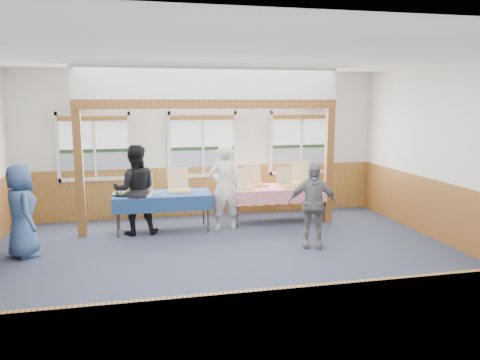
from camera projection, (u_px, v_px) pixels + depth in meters
name	position (u px, v px, depth m)	size (l,w,h in m)	color
floor	(235.00, 267.00, 7.28)	(8.00, 8.00, 0.00)	#282E41
ceiling	(235.00, 55.00, 6.74)	(8.00, 8.00, 0.00)	white
wall_back	(202.00, 144.00, 10.38)	(8.00, 8.00, 0.00)	silver
wall_front	(327.00, 224.00, 3.64)	(8.00, 8.00, 0.00)	silver
wall_right	(467.00, 158.00, 7.86)	(8.00, 8.00, 0.00)	silver
wainscot_back	(203.00, 191.00, 10.53)	(7.98, 0.05, 1.10)	brown
wainscot_front	(322.00, 347.00, 3.84)	(7.98, 0.05, 1.10)	brown
wainscot_right	(461.00, 219.00, 8.03)	(0.05, 6.98, 1.10)	brown
window_left	(94.00, 143.00, 9.84)	(1.56, 0.10, 1.46)	silver
window_mid	(203.00, 141.00, 10.33)	(1.56, 0.10, 1.46)	silver
window_right	(301.00, 139.00, 10.82)	(1.56, 0.10, 1.46)	silver
post_left	(79.00, 174.00, 8.76)	(0.15, 0.15, 2.40)	#5C2B14
post_right	(329.00, 166.00, 9.83)	(0.15, 0.15, 2.40)	#5C2B14
cross_beam	(210.00, 104.00, 9.08)	(5.15, 0.18, 0.18)	#5C2B14
table_left	(162.00, 196.00, 9.19)	(1.94, 0.94, 0.76)	#2F2F2F
table_right	(276.00, 189.00, 9.91)	(2.08, 1.15, 0.76)	#2F2F2F
pizza_box_a	(142.00, 192.00, 8.98)	(0.46, 0.53, 0.42)	beige
pizza_box_b	(179.00, 188.00, 9.40)	(0.43, 0.52, 0.46)	beige
pizza_box_c	(242.00, 186.00, 9.64)	(0.45, 0.51, 0.41)	beige
pizza_box_d	(257.00, 183.00, 10.00)	(0.47, 0.53, 0.41)	beige
pizza_box_e	(288.00, 184.00, 9.87)	(0.42, 0.49, 0.40)	beige
pizza_box_f	(303.00, 181.00, 10.17)	(0.54, 0.61, 0.47)	beige
veggie_tray	(123.00, 193.00, 9.02)	(0.40, 0.40, 0.09)	black
drink_glass	(318.00, 184.00, 9.83)	(0.07, 0.07, 0.15)	olive
woman_white	(224.00, 187.00, 9.21)	(0.63, 0.41, 1.73)	silver
woman_black	(135.00, 190.00, 8.96)	(0.84, 0.66, 1.73)	black
man_blue	(22.00, 211.00, 7.65)	(0.76, 0.49, 1.55)	#365487
person_grey	(313.00, 205.00, 8.18)	(0.89, 0.37, 1.51)	slate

